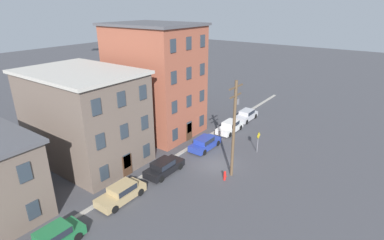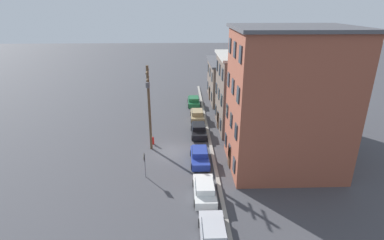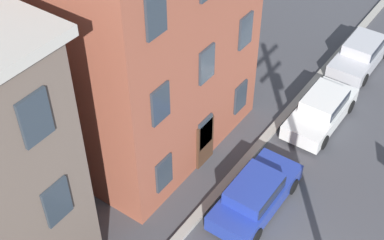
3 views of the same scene
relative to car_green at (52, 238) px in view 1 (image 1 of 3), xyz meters
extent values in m
plane|color=#424247|center=(16.39, -3.12, -0.75)|extent=(200.00, 200.00, 0.00)
cube|color=#9E998E|center=(16.39, 1.38, -0.67)|extent=(56.00, 0.36, 0.16)
cube|color=#2D3842|center=(0.36, 2.82, 0.84)|extent=(0.90, 0.10, 1.40)
cube|color=#2D3842|center=(0.36, 2.82, 4.03)|extent=(0.90, 0.10, 1.40)
cube|color=#66564C|center=(9.56, 8.78, 3.96)|extent=(8.13, 11.80, 9.41)
cube|color=#B7B2A8|center=(9.56, 8.78, 8.81)|extent=(8.63, 12.30, 0.30)
cube|color=#2D3842|center=(6.85, 2.82, 0.82)|extent=(0.90, 0.10, 1.40)
cube|color=#2D3842|center=(6.85, 2.82, 3.96)|extent=(0.90, 0.10, 1.40)
cube|color=#2D3842|center=(6.85, 2.82, 7.09)|extent=(0.90, 0.10, 1.40)
cube|color=#2D3842|center=(9.56, 2.82, 0.82)|extent=(0.90, 0.10, 1.40)
cube|color=#2D3842|center=(9.56, 2.82, 3.96)|extent=(0.90, 0.10, 1.40)
cube|color=#2D3842|center=(9.56, 2.82, 7.09)|extent=(0.90, 0.10, 1.40)
cube|color=#2D3842|center=(12.27, 2.82, 0.82)|extent=(0.90, 0.10, 1.40)
cube|color=#2D3842|center=(12.27, 2.82, 3.96)|extent=(0.90, 0.10, 1.40)
cube|color=#2D3842|center=(12.27, 2.82, 7.09)|extent=(0.90, 0.10, 1.40)
cube|color=#472D1E|center=(9.56, 2.82, 0.35)|extent=(1.10, 0.10, 2.20)
cube|color=brown|center=(19.76, 8.10, 5.96)|extent=(8.22, 10.44, 13.41)
cube|color=#4C4C51|center=(19.76, 8.10, 12.81)|extent=(8.72, 10.94, 0.30)
cube|color=#2D3842|center=(17.02, 2.82, 0.93)|extent=(0.90, 0.10, 1.40)
cube|color=#2D3842|center=(17.02, 2.82, 4.28)|extent=(0.90, 0.10, 1.40)
cube|color=#2D3842|center=(17.02, 2.82, 7.63)|extent=(0.90, 0.10, 1.40)
cube|color=#2D3842|center=(17.02, 2.82, 10.99)|extent=(0.90, 0.10, 1.40)
cube|color=#2D3842|center=(19.76, 2.82, 0.93)|extent=(0.90, 0.10, 1.40)
cube|color=#2D3842|center=(19.76, 2.82, 4.28)|extent=(0.90, 0.10, 1.40)
cube|color=#2D3842|center=(19.76, 2.82, 7.63)|extent=(0.90, 0.10, 1.40)
cube|color=#2D3842|center=(19.76, 2.82, 10.99)|extent=(0.90, 0.10, 1.40)
cube|color=#2D3842|center=(22.50, 2.82, 0.93)|extent=(0.90, 0.10, 1.40)
cube|color=#2D3842|center=(22.50, 2.82, 4.28)|extent=(0.90, 0.10, 1.40)
cube|color=#2D3842|center=(22.50, 2.82, 7.63)|extent=(0.90, 0.10, 1.40)
cube|color=#2D3842|center=(22.50, 2.82, 10.99)|extent=(0.90, 0.10, 1.40)
cube|color=#472D1E|center=(19.76, 2.82, 0.35)|extent=(1.10, 0.10, 2.20)
cube|color=#1E6638|center=(0.13, 0.00, 0.41)|extent=(2.20, 1.51, 0.55)
cube|color=#1E232D|center=(0.13, 0.00, 0.41)|extent=(2.02, 1.58, 0.48)
cylinder|color=black|center=(1.38, -0.85, -0.42)|extent=(0.66, 0.22, 0.66)
cylinder|color=black|center=(1.38, 0.85, -0.42)|extent=(0.66, 0.22, 0.66)
cube|color=tan|center=(6.41, 0.25, -0.22)|extent=(4.40, 1.80, 0.70)
cube|color=tan|center=(6.61, 0.25, 0.41)|extent=(2.20, 1.51, 0.55)
cube|color=#1E232D|center=(6.61, 0.25, 0.41)|extent=(2.02, 1.58, 0.48)
cylinder|color=black|center=(4.96, -0.60, -0.42)|extent=(0.66, 0.22, 0.66)
cylinder|color=black|center=(4.96, 1.10, -0.42)|extent=(0.66, 0.22, 0.66)
cylinder|color=black|center=(7.86, -0.60, -0.42)|extent=(0.66, 0.22, 0.66)
cylinder|color=black|center=(7.86, 1.10, -0.42)|extent=(0.66, 0.22, 0.66)
cube|color=black|center=(11.99, 0.16, -0.22)|extent=(4.40, 1.80, 0.70)
cube|color=black|center=(11.79, 0.16, 0.41)|extent=(2.20, 1.51, 0.55)
cube|color=#1E232D|center=(11.79, 0.16, 0.41)|extent=(2.02, 1.58, 0.48)
cylinder|color=black|center=(13.44, 1.01, -0.42)|extent=(0.66, 0.22, 0.66)
cylinder|color=black|center=(13.44, -0.69, -0.42)|extent=(0.66, 0.22, 0.66)
cylinder|color=black|center=(10.54, 1.01, -0.42)|extent=(0.66, 0.22, 0.66)
cylinder|color=black|center=(10.54, -0.69, -0.42)|extent=(0.66, 0.22, 0.66)
cube|color=#233899|center=(18.90, -0.11, -0.22)|extent=(4.40, 1.80, 0.70)
cube|color=#233899|center=(18.70, -0.11, 0.41)|extent=(2.20, 1.51, 0.55)
cube|color=#1E232D|center=(18.70, -0.11, 0.41)|extent=(2.02, 1.58, 0.48)
cylinder|color=black|center=(20.35, 0.74, -0.42)|extent=(0.66, 0.22, 0.66)
cylinder|color=black|center=(20.35, -0.96, -0.42)|extent=(0.66, 0.22, 0.66)
cylinder|color=black|center=(17.45, 0.74, -0.42)|extent=(0.66, 0.22, 0.66)
cylinder|color=black|center=(17.45, -0.96, -0.42)|extent=(0.66, 0.22, 0.66)
cube|color=silver|center=(24.84, -0.05, -0.22)|extent=(4.40, 1.80, 0.70)
cube|color=silver|center=(25.04, -0.05, 0.41)|extent=(2.20, 1.51, 0.55)
cube|color=#1E232D|center=(25.04, -0.05, 0.41)|extent=(2.02, 1.58, 0.48)
cylinder|color=black|center=(23.39, -0.90, -0.42)|extent=(0.66, 0.22, 0.66)
cylinder|color=black|center=(23.39, 0.80, -0.42)|extent=(0.66, 0.22, 0.66)
cylinder|color=black|center=(26.29, -0.90, -0.42)|extent=(0.66, 0.22, 0.66)
cylinder|color=black|center=(26.29, 0.80, -0.42)|extent=(0.66, 0.22, 0.66)
cube|color=#B7B7BC|center=(30.07, 0.18, -0.22)|extent=(4.40, 1.80, 0.70)
cube|color=#B7B7BC|center=(30.27, 0.18, 0.41)|extent=(2.20, 1.51, 0.55)
cube|color=#1E232D|center=(30.27, 0.18, 0.41)|extent=(2.02, 1.58, 0.48)
cylinder|color=black|center=(28.62, -0.67, -0.42)|extent=(0.66, 0.22, 0.66)
cylinder|color=black|center=(28.62, 1.03, -0.42)|extent=(0.66, 0.22, 0.66)
cylinder|color=black|center=(31.52, -0.67, -0.42)|extent=(0.66, 0.22, 0.66)
cylinder|color=black|center=(31.52, 1.03, -0.42)|extent=(0.66, 0.22, 0.66)
cylinder|color=slate|center=(21.55, -5.46, 0.45)|extent=(0.08, 0.08, 2.39)
cube|color=yellow|center=(21.55, -5.49, 1.34)|extent=(0.86, 0.03, 0.86)
cube|color=black|center=(21.55, -5.48, 1.34)|extent=(0.92, 0.02, 0.92)
cylinder|color=brown|center=(15.53, -5.46, 4.04)|extent=(0.28, 0.28, 9.57)
cube|color=brown|center=(15.53, -5.46, 8.22)|extent=(2.40, 0.12, 0.12)
cube|color=brown|center=(15.53, -5.46, 7.42)|extent=(2.00, 0.12, 0.12)
cylinder|color=#515156|center=(15.88, -5.46, 6.82)|extent=(0.44, 0.44, 0.55)
cylinder|color=red|center=(14.39, -5.36, -0.35)|extent=(0.24, 0.24, 0.80)
sphere|color=red|center=(14.39, -5.36, 0.10)|extent=(0.22, 0.22, 0.22)
cylinder|color=red|center=(14.39, -5.52, -0.30)|extent=(0.10, 0.12, 0.10)
camera|label=1|loc=(-7.48, -17.30, 15.05)|focal=28.00mm
camera|label=2|loc=(46.46, -1.85, 14.75)|focal=28.00mm
camera|label=3|loc=(6.57, -5.79, 15.60)|focal=50.00mm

